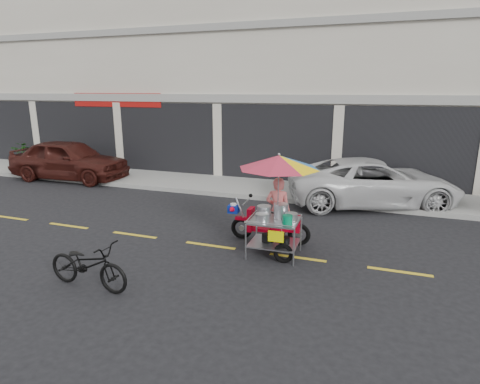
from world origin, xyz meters
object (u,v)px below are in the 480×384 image
(white_pickup, at_px, (373,182))
(near_bicycle, at_px, (88,265))
(maroon_sedan, at_px, (69,160))
(food_vendor_rig, at_px, (277,189))

(white_pickup, xyz_separation_m, near_bicycle, (-4.53, -7.23, -0.27))
(maroon_sedan, relative_size, white_pickup, 0.91)
(near_bicycle, distance_m, food_vendor_rig, 3.98)
(near_bicycle, relative_size, food_vendor_rig, 0.76)
(maroon_sedan, distance_m, white_pickup, 11.20)
(maroon_sedan, distance_m, food_vendor_rig, 10.25)
(near_bicycle, xyz_separation_m, food_vendor_rig, (2.68, 2.80, 0.94))
(maroon_sedan, height_order, near_bicycle, maroon_sedan)
(white_pickup, bearing_deg, near_bicycle, 128.96)
(white_pickup, height_order, food_vendor_rig, food_vendor_rig)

